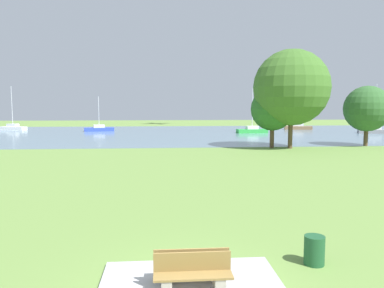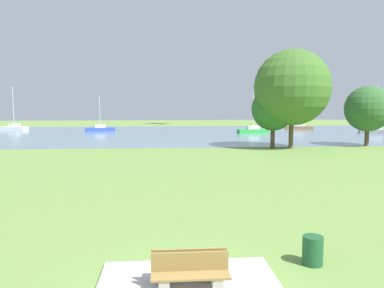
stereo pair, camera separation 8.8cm
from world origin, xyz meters
name	(u,v)px [view 1 (the left image)]	position (x,y,z in m)	size (l,w,h in m)	color
ground_plane	(170,159)	(0.00, 22.00, 0.00)	(160.00, 160.00, 0.00)	olive
bench_facing_water	(191,267)	(0.00, 0.27, 0.47)	(1.80, 0.48, 0.89)	#A59E8B
bench_facing_inland	(193,277)	(0.00, -0.27, 0.47)	(1.80, 0.48, 0.89)	#A59E8B
litter_bin	(314,250)	(3.48, 1.22, 0.40)	(0.56, 0.56, 0.80)	#1E512D
water_surface	(166,133)	(0.00, 50.00, 0.01)	(140.00, 40.00, 0.02)	slate
sailboat_white	(13,127)	(-26.66, 60.15, 0.47)	(5.02, 3.04, 7.63)	white
sailboat_blue	(99,129)	(-11.04, 55.73, 0.45)	(5.01, 2.53, 5.78)	blue
sailboat_green	(252,130)	(13.54, 49.76, 0.46)	(4.93, 1.98, 7.07)	green
sailboat_gray	(375,130)	(32.25, 47.36, 0.47)	(5.03, 2.80, 7.55)	gray
sailboat_brown	(298,127)	(23.89, 57.59, 0.46)	(5.02, 2.57, 6.98)	brown
tree_west_far	(273,109)	(10.67, 29.43, 3.96)	(4.42, 4.42, 6.19)	brown
tree_west_near	(291,88)	(12.30, 28.59, 6.11)	(7.59, 7.59, 9.91)	brown
tree_mid_shore	(367,109)	(21.19, 30.21, 3.99)	(4.86, 4.86, 6.43)	brown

